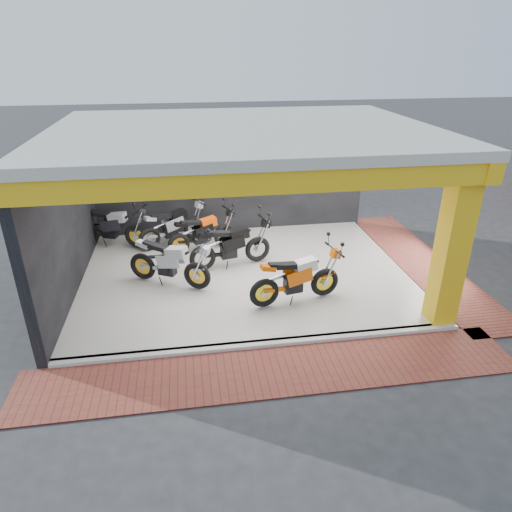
{
  "coord_description": "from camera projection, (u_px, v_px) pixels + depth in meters",
  "views": [
    {
      "loc": [
        -1.31,
        -8.22,
        5.36
      ],
      "look_at": [
        0.16,
        1.21,
        0.9
      ],
      "focal_mm": 32.0,
      "sensor_mm": 36.0,
      "label": 1
    }
  ],
  "objects": [
    {
      "name": "ground",
      "position": [
        257.0,
        318.0,
        9.81
      ],
      "size": [
        80.0,
        80.0,
        0.0
      ],
      "primitive_type": "plane",
      "color": "#2D2D30",
      "rests_on": "ground"
    },
    {
      "name": "showroom_floor",
      "position": [
        245.0,
        274.0,
        11.58
      ],
      "size": [
        8.0,
        6.0,
        0.1
      ],
      "primitive_type": "cube",
      "color": "white",
      "rests_on": "ground"
    },
    {
      "name": "showroom_ceiling",
      "position": [
        243.0,
        131.0,
        10.07
      ],
      "size": [
        8.4,
        6.4,
        0.2
      ],
      "primitive_type": "cube",
      "color": "beige",
      "rests_on": "corner_column"
    },
    {
      "name": "back_wall",
      "position": [
        231.0,
        176.0,
        13.63
      ],
      "size": [
        8.2,
        0.2,
        3.5
      ],
      "primitive_type": "cube",
      "color": "black",
      "rests_on": "ground"
    },
    {
      "name": "left_wall",
      "position": [
        64.0,
        220.0,
        10.28
      ],
      "size": [
        0.2,
        6.2,
        3.5
      ],
      "primitive_type": "cube",
      "color": "black",
      "rests_on": "ground"
    },
    {
      "name": "corner_column",
      "position": [
        452.0,
        247.0,
        8.92
      ],
      "size": [
        0.5,
        0.5,
        3.5
      ],
      "primitive_type": "cube",
      "color": "yellow",
      "rests_on": "ground"
    },
    {
      "name": "header_beam_front",
      "position": [
        267.0,
        181.0,
        7.51
      ],
      "size": [
        8.4,
        0.3,
        0.4
      ],
      "primitive_type": "cube",
      "color": "yellow",
      "rests_on": "corner_column"
    },
    {
      "name": "header_beam_right",
      "position": [
        411.0,
        139.0,
        10.76
      ],
      "size": [
        0.3,
        6.4,
        0.4
      ],
      "primitive_type": "cube",
      "color": "yellow",
      "rests_on": "corner_column"
    },
    {
      "name": "floor_kerb",
      "position": [
        265.0,
        344.0,
        8.87
      ],
      "size": [
        8.0,
        0.2,
        0.1
      ],
      "primitive_type": "cube",
      "color": "white",
      "rests_on": "ground"
    },
    {
      "name": "paver_front",
      "position": [
        273.0,
        371.0,
        8.19
      ],
      "size": [
        9.0,
        1.4,
        0.03
      ],
      "primitive_type": "cube",
      "color": "maroon",
      "rests_on": "ground"
    },
    {
      "name": "paver_right",
      "position": [
        421.0,
        262.0,
        12.26
      ],
      "size": [
        1.4,
        7.0,
        0.03
      ],
      "primitive_type": "cube",
      "color": "maroon",
      "rests_on": "ground"
    },
    {
      "name": "moto_hero",
      "position": [
        325.0,
        269.0,
        10.17
      ],
      "size": [
        2.37,
        1.24,
        1.38
      ],
      "primitive_type": null,
      "rotation": [
        0.0,
        0.0,
        0.19
      ],
      "color": "#E35B09",
      "rests_on": "showroom_floor"
    },
    {
      "name": "moto_row_a",
      "position": [
        196.0,
        263.0,
        10.45
      ],
      "size": [
        2.39,
        1.82,
        1.38
      ],
      "primitive_type": null,
      "rotation": [
        0.0,
        0.0,
        -0.5
      ],
      "color": "#A8AAB0",
      "rests_on": "showroom_floor"
    },
    {
      "name": "moto_row_b",
      "position": [
        258.0,
        237.0,
        11.8
      ],
      "size": [
        2.43,
        1.34,
        1.4
      ],
      "primitive_type": null,
      "rotation": [
        0.0,
        0.0,
        0.23
      ],
      "color": "black",
      "rests_on": "showroom_floor"
    },
    {
      "name": "moto_row_c",
      "position": [
        224.0,
        225.0,
        12.78
      ],
      "size": [
        2.22,
        1.45,
        1.27
      ],
      "primitive_type": null,
      "rotation": [
        0.0,
        0.0,
        0.35
      ],
      "color": "black",
      "rests_on": "showroom_floor"
    },
    {
      "name": "moto_row_d",
      "position": [
        193.0,
        217.0,
        13.27
      ],
      "size": [
        2.3,
        1.77,
        1.33
      ],
      "primitive_type": null,
      "rotation": [
        0.0,
        0.0,
        0.51
      ],
      "color": "#96979D",
      "rests_on": "showroom_floor"
    },
    {
      "name": "moto_row_e",
      "position": [
        135.0,
        225.0,
        12.63
      ],
      "size": [
        2.42,
        1.53,
        1.39
      ],
      "primitive_type": null,
      "rotation": [
        0.0,
        0.0,
        -0.33
      ],
      "color": "black",
      "rests_on": "showroom_floor"
    }
  ]
}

